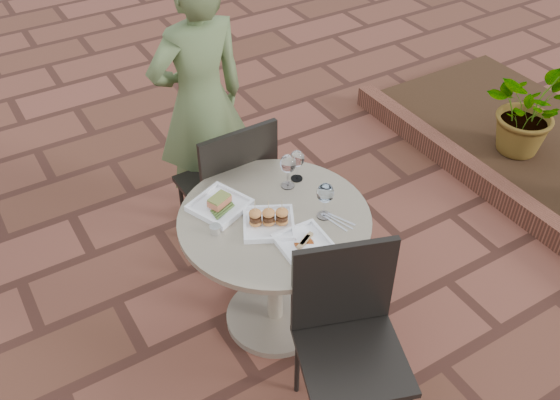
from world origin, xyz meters
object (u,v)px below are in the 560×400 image
chair_far (231,181)px  diner (200,103)px  chair_near (348,327)px  plate_sliders (269,221)px  plate_tuna (304,243)px  plate_salmon (220,205)px  cafe_table (275,255)px

chair_far → diner: (0.04, 0.43, 0.25)m
diner → chair_near: bearing=83.8°
plate_sliders → plate_tuna: plate_sliders is taller
chair_far → plate_salmon: chair_far is taller
cafe_table → diner: 1.03m
chair_near → diner: (0.09, 1.56, 0.25)m
diner → cafe_table: bearing=81.4°
diner → plate_sliders: 1.02m
plate_sliders → chair_near: bearing=-83.5°
diner → plate_tuna: diner is taller
plate_tuna → cafe_table: bearing=93.7°
chair_near → plate_tuna: 0.41m
cafe_table → chair_far: 0.55m
chair_far → plate_sliders: size_ratio=3.00×
chair_far → diner: diner is taller
cafe_table → chair_near: size_ratio=0.97×
plate_sliders → cafe_table: bearing=35.8°
chair_far → diner: 0.50m
cafe_table → plate_sliders: size_ratio=2.90×
cafe_table → diner: size_ratio=0.56×
chair_near → plate_salmon: size_ratio=3.03×
diner → plate_tuna: size_ratio=7.04×
chair_far → diner: bearing=-96.4°
plate_salmon → plate_tuna: size_ratio=1.35×
plate_salmon → chair_far: bearing=56.2°
cafe_table → plate_tuna: plate_tuna is taller
diner → plate_sliders: size_ratio=5.18×
chair_near → plate_salmon: chair_near is taller
diner → plate_salmon: diner is taller
chair_near → diner: size_ratio=0.58×
cafe_table → chair_near: 0.59m
chair_far → plate_tuna: (-0.04, -0.77, 0.19)m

